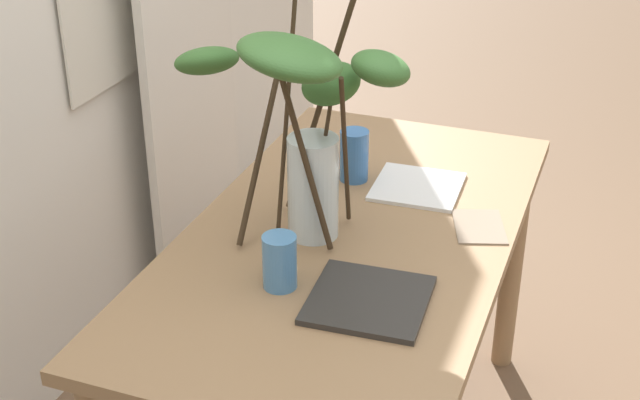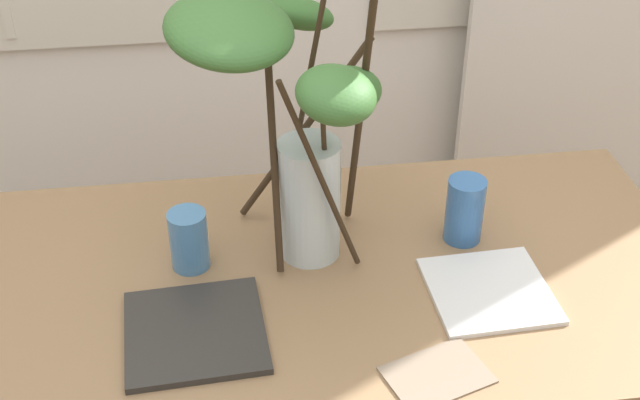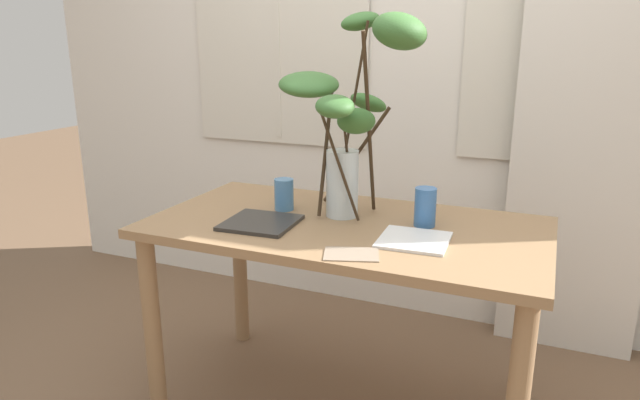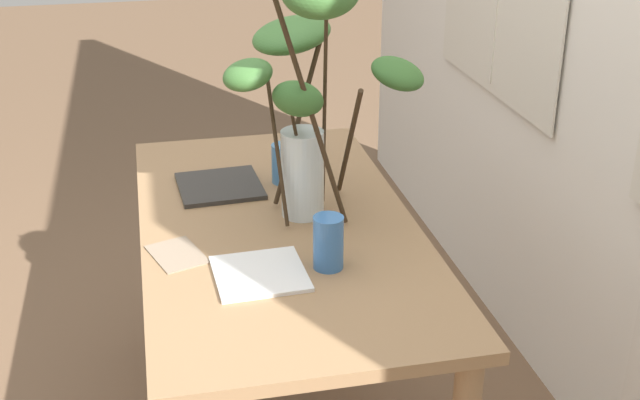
% 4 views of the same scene
% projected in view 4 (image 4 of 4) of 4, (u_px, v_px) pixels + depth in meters
% --- Properties ---
extents(dining_table, '(1.41, 0.75, 0.77)m').
position_uv_depth(dining_table, '(279.00, 260.00, 2.35)').
color(dining_table, '#93704C').
rests_on(dining_table, ground).
extents(vase_with_branches, '(0.54, 0.57, 0.75)m').
position_uv_depth(vase_with_branches, '(311.00, 73.00, 2.16)').
color(vase_with_branches, silver).
rests_on(vase_with_branches, dining_table).
extents(drinking_glass_blue_left, '(0.07, 0.07, 0.12)m').
position_uv_depth(drinking_glass_blue_left, '(284.00, 163.00, 2.54)').
color(drinking_glass_blue_left, '#4C84BC').
rests_on(drinking_glass_blue_left, dining_table).
extents(drinking_glass_blue_right, '(0.08, 0.08, 0.14)m').
position_uv_depth(drinking_glass_blue_right, '(328.00, 242.00, 2.05)').
color(drinking_glass_blue_right, '#386BAD').
rests_on(drinking_glass_blue_right, dining_table).
extents(plate_square_left, '(0.26, 0.26, 0.01)m').
position_uv_depth(plate_square_left, '(220.00, 186.00, 2.52)').
color(plate_square_left, '#2D2B28').
rests_on(plate_square_left, dining_table).
extents(plate_square_right, '(0.23, 0.23, 0.01)m').
position_uv_depth(plate_square_right, '(260.00, 274.00, 2.04)').
color(plate_square_right, white).
rests_on(plate_square_right, dining_table).
extents(napkin_folded, '(0.20, 0.16, 0.00)m').
position_uv_depth(napkin_folded, '(177.00, 254.00, 2.14)').
color(napkin_folded, gray).
rests_on(napkin_folded, dining_table).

